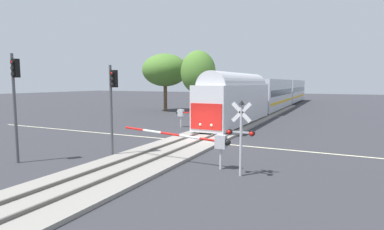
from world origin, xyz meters
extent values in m
plane|color=#333338|center=(0.00, 0.00, 0.00)|extent=(220.00, 220.00, 0.00)
cube|color=beige|center=(0.00, 0.00, 0.00)|extent=(44.00, 0.20, 0.01)
cube|color=gray|center=(0.00, 0.00, 0.09)|extent=(4.40, 80.00, 0.18)
cube|color=#56514C|center=(-0.72, 0.00, 0.25)|extent=(0.10, 80.00, 0.14)
cube|color=#56514C|center=(0.72, 0.00, 0.25)|extent=(0.10, 80.00, 0.14)
cube|color=silver|center=(0.00, 10.46, 2.27)|extent=(3.00, 16.45, 3.90)
cube|color=red|center=(0.00, 2.22, 1.69)|extent=(2.76, 0.08, 2.15)
cylinder|color=silver|center=(0.00, 10.46, 4.10)|extent=(2.76, 14.81, 2.76)
sphere|color=#F4F2CC|center=(-0.50, 2.21, 1.00)|extent=(0.24, 0.24, 0.24)
sphere|color=#F4F2CC|center=(0.50, 2.21, 1.00)|extent=(0.24, 0.24, 0.24)
cube|color=#B7BCC6|center=(0.00, 29.73, 2.62)|extent=(3.00, 20.28, 4.60)
cube|color=black|center=(1.51, 29.73, 2.92)|extent=(0.04, 18.25, 0.90)
cube|color=gold|center=(1.52, 29.73, 1.47)|extent=(0.04, 18.66, 0.36)
cube|color=#B7BCC6|center=(0.00, 50.91, 2.62)|extent=(3.00, 20.28, 4.60)
cube|color=black|center=(1.51, 50.91, 2.92)|extent=(0.04, 18.25, 0.90)
cube|color=gold|center=(1.52, 50.91, 1.47)|extent=(0.04, 18.66, 0.36)
cylinder|color=#B7B7BC|center=(4.46, -6.27, 0.55)|extent=(0.14, 0.14, 1.10)
cube|color=#B7B7BC|center=(4.46, -6.27, 1.45)|extent=(0.56, 0.40, 0.70)
sphere|color=black|center=(4.81, -6.27, 1.45)|extent=(0.36, 0.36, 0.36)
cylinder|color=red|center=(3.86, -6.27, 1.49)|extent=(1.20, 0.12, 0.19)
cylinder|color=white|center=(2.67, -6.27, 1.56)|extent=(1.20, 0.12, 0.19)
cylinder|color=red|center=(1.48, -6.27, 1.63)|extent=(1.20, 0.12, 0.19)
cylinder|color=white|center=(0.29, -6.27, 1.70)|extent=(1.20, 0.12, 0.19)
cylinder|color=red|center=(-0.91, -6.27, 1.77)|extent=(1.20, 0.12, 0.19)
sphere|color=red|center=(-1.50, -6.27, 1.80)|extent=(0.14, 0.14, 0.14)
cylinder|color=#B2B2B7|center=(5.72, -6.94, 1.71)|extent=(0.14, 0.14, 3.42)
cube|color=white|center=(5.72, -6.96, 3.07)|extent=(0.98, 0.05, 0.98)
cube|color=white|center=(5.72, -6.96, 3.07)|extent=(0.98, 0.05, 0.98)
cube|color=#B2B2B7|center=(5.72, -6.94, 2.12)|extent=(1.10, 0.08, 0.08)
cylinder|color=black|center=(5.17, -7.04, 2.12)|extent=(0.26, 0.18, 0.26)
cylinder|color=black|center=(6.27, -7.04, 2.12)|extent=(0.26, 0.18, 0.26)
sphere|color=red|center=(5.17, -7.14, 2.12)|extent=(0.20, 0.20, 0.20)
sphere|color=red|center=(6.27, -7.14, 2.12)|extent=(0.20, 0.20, 0.20)
cone|color=black|center=(5.72, -6.94, 3.54)|extent=(0.28, 0.28, 0.22)
cylinder|color=#B7B7BC|center=(-4.46, 6.27, 0.55)|extent=(0.14, 0.14, 1.10)
cube|color=#B7B7BC|center=(-4.46, 6.27, 1.45)|extent=(0.56, 0.40, 0.70)
sphere|color=black|center=(-4.81, 6.27, 1.45)|extent=(0.36, 0.36, 0.36)
cylinder|color=red|center=(-3.90, 6.27, 1.49)|extent=(1.14, 0.12, 0.21)
cylinder|color=white|center=(-2.76, 6.27, 1.58)|extent=(1.14, 0.12, 0.21)
cylinder|color=red|center=(-1.63, 6.27, 1.67)|extent=(1.14, 0.12, 0.21)
cylinder|color=white|center=(-0.50, 6.27, 1.76)|extent=(1.14, 0.12, 0.21)
cylinder|color=red|center=(0.63, 6.27, 1.85)|extent=(1.14, 0.12, 0.21)
sphere|color=red|center=(1.20, 6.27, 1.90)|extent=(0.14, 0.14, 0.14)
cylinder|color=#4C4C51|center=(-2.32, -6.64, 2.74)|extent=(0.16, 0.16, 5.48)
cube|color=black|center=(-2.04, -6.64, 4.68)|extent=(0.34, 0.26, 1.00)
sphere|color=red|center=(-2.04, -6.79, 5.00)|extent=(0.20, 0.20, 0.20)
cylinder|color=black|center=(-2.04, -6.82, 5.00)|extent=(0.24, 0.10, 0.24)
sphere|color=#262626|center=(-2.04, -6.79, 4.68)|extent=(0.20, 0.20, 0.20)
cylinder|color=black|center=(-2.04, -6.82, 4.68)|extent=(0.24, 0.10, 0.24)
sphere|color=#262626|center=(-2.04, -6.79, 4.36)|extent=(0.20, 0.20, 0.20)
cylinder|color=black|center=(-2.04, -6.82, 4.36)|extent=(0.24, 0.10, 0.24)
cylinder|color=#4C4C51|center=(-6.21, -9.97, 3.02)|extent=(0.16, 0.16, 6.04)
cube|color=black|center=(-5.93, -9.97, 5.24)|extent=(0.34, 0.26, 1.00)
sphere|color=red|center=(-5.93, -10.12, 5.56)|extent=(0.20, 0.20, 0.20)
cylinder|color=black|center=(-5.93, -10.15, 5.56)|extent=(0.24, 0.10, 0.24)
sphere|color=#262626|center=(-5.93, -10.12, 5.24)|extent=(0.20, 0.20, 0.20)
cylinder|color=black|center=(-5.93, -10.15, 5.24)|extent=(0.24, 0.10, 0.24)
sphere|color=#262626|center=(-5.93, -10.12, 4.92)|extent=(0.20, 0.20, 0.20)
cylinder|color=black|center=(-5.93, -10.15, 4.92)|extent=(0.24, 0.10, 0.24)
cylinder|color=brown|center=(-7.61, 17.27, 1.85)|extent=(0.48, 0.48, 3.69)
ellipsoid|color=#4C7A2D|center=(-7.61, 17.27, 5.85)|extent=(4.71, 4.71, 5.76)
cylinder|color=brown|center=(-14.89, 20.89, 2.24)|extent=(0.56, 0.56, 4.48)
ellipsoid|color=#4C7A2D|center=(-14.89, 20.89, 6.37)|extent=(7.07, 7.07, 5.03)
camera|label=1|loc=(9.94, -21.07, 4.48)|focal=29.11mm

